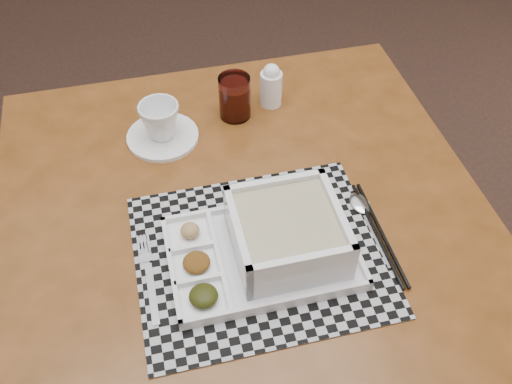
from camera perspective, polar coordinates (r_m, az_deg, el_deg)
floor at (r=2.05m, az=-14.99°, el=-1.05°), size 5.00×5.00×0.00m
dining_table at (r=1.12m, az=-1.24°, el=-3.95°), size 0.99×0.99×0.68m
placemat at (r=1.00m, az=0.31°, el=-6.24°), size 0.46×0.40×0.00m
serving_tray at (r=0.97m, az=2.27°, el=-4.80°), size 0.34×0.25×0.09m
fork at (r=0.98m, az=-10.76°, el=-8.20°), size 0.03×0.19×0.00m
spoon at (r=1.07m, az=10.60°, el=-1.64°), size 0.04×0.18×0.01m
chopsticks at (r=1.04m, az=12.22°, el=-4.05°), size 0.04×0.24×0.01m
saucer at (r=1.21m, az=-9.30°, el=5.48°), size 0.15×0.15×0.01m
cup at (r=1.18m, az=-9.56°, el=7.05°), size 0.09×0.09×0.08m
juice_glass at (r=1.23m, az=-2.14°, el=9.33°), size 0.07×0.07×0.10m
creamer_bottle at (r=1.26m, az=1.52°, el=10.61°), size 0.05×0.05×0.10m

